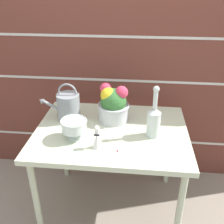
% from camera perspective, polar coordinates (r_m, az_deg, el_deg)
% --- Properties ---
extents(ground_plane, '(12.00, 12.00, 0.00)m').
position_cam_1_polar(ground_plane, '(2.32, -0.11, -19.65)').
color(ground_plane, gray).
extents(brick_wall, '(3.60, 0.08, 2.20)m').
position_cam_1_polar(brick_wall, '(2.19, 1.37, 11.69)').
color(brick_wall, brown).
rests_on(brick_wall, ground_plane).
extents(patio_table, '(1.06, 0.81, 0.74)m').
position_cam_1_polar(patio_table, '(1.88, -0.13, -5.79)').
color(patio_table, beige).
rests_on(patio_table, ground_plane).
extents(watering_can, '(0.31, 0.17, 0.29)m').
position_cam_1_polar(watering_can, '(1.95, -9.54, 1.22)').
color(watering_can, gray).
rests_on(watering_can, patio_table).
extents(crystal_pedestal_bowl, '(0.17, 0.17, 0.14)m').
position_cam_1_polar(crystal_pedestal_bowl, '(1.72, -8.28, -3.05)').
color(crystal_pedestal_bowl, silver).
rests_on(crystal_pedestal_bowl, patio_table).
extents(flower_planter, '(0.24, 0.24, 0.28)m').
position_cam_1_polar(flower_planter, '(1.90, 0.31, 1.70)').
color(flower_planter, '#BCBCC1').
rests_on(flower_planter, patio_table).
extents(glass_decanter, '(0.09, 0.09, 0.36)m').
position_cam_1_polar(glass_decanter, '(1.74, 9.07, -1.74)').
color(glass_decanter, silver).
rests_on(glass_decanter, patio_table).
extents(figurine_vase, '(0.06, 0.06, 0.16)m').
position_cam_1_polar(figurine_vase, '(1.63, -3.26, -5.84)').
color(figurine_vase, white).
rests_on(figurine_vase, patio_table).
extents(fallen_petal, '(0.01, 0.01, 0.01)m').
position_cam_1_polar(fallen_petal, '(1.63, 1.22, -8.43)').
color(fallen_petal, '#E03856').
rests_on(fallen_petal, patio_table).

